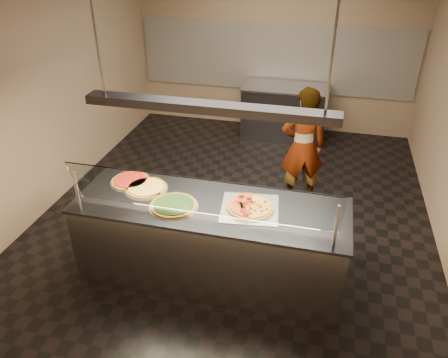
% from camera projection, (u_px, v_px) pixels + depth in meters
% --- Properties ---
extents(ground, '(5.00, 6.00, 0.02)m').
position_uv_depth(ground, '(237.00, 210.00, 5.93)').
color(ground, black).
rests_on(ground, ground).
extents(wall_back, '(5.00, 0.02, 3.00)m').
position_uv_depth(wall_back, '(275.00, 46.00, 7.70)').
color(wall_back, '#947B5F').
rests_on(wall_back, ground).
extents(wall_front, '(5.00, 0.02, 3.00)m').
position_uv_depth(wall_front, '(134.00, 275.00, 2.64)').
color(wall_front, '#947B5F').
rests_on(wall_front, ground).
extents(wall_left, '(0.02, 6.00, 3.00)m').
position_uv_depth(wall_left, '(52.00, 88.00, 5.70)').
color(wall_left, '#947B5F').
rests_on(wall_left, ground).
extents(tile_band, '(4.90, 0.02, 1.20)m').
position_uv_depth(tile_band, '(275.00, 58.00, 7.77)').
color(tile_band, silver).
rests_on(tile_band, wall_back).
extents(serving_counter, '(2.75, 0.94, 0.93)m').
position_uv_depth(serving_counter, '(211.00, 241.00, 4.58)').
color(serving_counter, '#B7B7BC').
rests_on(serving_counter, ground).
extents(sneeze_guard, '(2.51, 0.18, 0.54)m').
position_uv_depth(sneeze_guard, '(200.00, 197.00, 3.91)').
color(sneeze_guard, '#B7B7BC').
rests_on(sneeze_guard, serving_counter).
extents(perforated_tray, '(0.62, 0.62, 0.01)m').
position_uv_depth(perforated_tray, '(250.00, 208.00, 4.28)').
color(perforated_tray, silver).
rests_on(perforated_tray, serving_counter).
extents(half_pizza_pepperoni, '(0.29, 0.49, 0.05)m').
position_uv_depth(half_pizza_pepperoni, '(239.00, 204.00, 4.29)').
color(half_pizza_pepperoni, brown).
rests_on(half_pizza_pepperoni, perforated_tray).
extents(half_pizza_sausage, '(0.29, 0.49, 0.04)m').
position_uv_depth(half_pizza_sausage, '(261.00, 208.00, 4.24)').
color(half_pizza_sausage, brown).
rests_on(half_pizza_sausage, perforated_tray).
extents(pizza_spinach, '(0.49, 0.49, 0.03)m').
position_uv_depth(pizza_spinach, '(174.00, 205.00, 4.30)').
color(pizza_spinach, silver).
rests_on(pizza_spinach, serving_counter).
extents(pizza_cheese, '(0.46, 0.46, 0.03)m').
position_uv_depth(pizza_cheese, '(146.00, 187.00, 4.60)').
color(pizza_cheese, silver).
rests_on(pizza_cheese, serving_counter).
extents(pizza_tomato, '(0.44, 0.44, 0.03)m').
position_uv_depth(pizza_tomato, '(131.00, 180.00, 4.73)').
color(pizza_tomato, silver).
rests_on(pizza_tomato, serving_counter).
extents(pizza_spatula, '(0.28, 0.17, 0.02)m').
position_uv_depth(pizza_spatula, '(146.00, 190.00, 4.52)').
color(pizza_spatula, '#B7B7BC').
rests_on(pizza_spatula, pizza_spinach).
extents(prep_table, '(1.48, 0.74, 0.93)m').
position_uv_depth(prep_table, '(284.00, 112.00, 7.77)').
color(prep_table, '#313136').
rests_on(prep_table, ground).
extents(worker, '(0.68, 0.55, 1.63)m').
position_uv_depth(worker, '(303.00, 147.00, 5.75)').
color(worker, '#44424A').
rests_on(worker, ground).
extents(heat_lamp_housing, '(2.30, 0.18, 0.08)m').
position_uv_depth(heat_lamp_housing, '(209.00, 107.00, 3.83)').
color(heat_lamp_housing, '#313136').
rests_on(heat_lamp_housing, ceiling).
extents(lamp_rod_left, '(0.02, 0.02, 1.01)m').
position_uv_depth(lamp_rod_left, '(96.00, 38.00, 3.77)').
color(lamp_rod_left, '#B7B7BC').
rests_on(lamp_rod_left, ceiling).
extents(lamp_rod_right, '(0.02, 0.02, 1.01)m').
position_uv_depth(lamp_rod_right, '(333.00, 52.00, 3.35)').
color(lamp_rod_right, '#B7B7BC').
rests_on(lamp_rod_right, ceiling).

